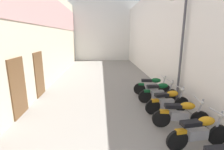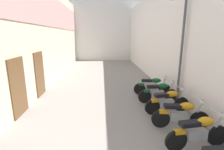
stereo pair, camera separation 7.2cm
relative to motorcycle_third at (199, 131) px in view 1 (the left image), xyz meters
The scene contains 10 objects.
ground_plane 5.30m from the motorcycle_third, 116.79° to the left, with size 35.93×35.93×0.00m, color gray.
building_left 9.27m from the motorcycle_third, 131.52° to the left, with size 0.45×19.93×6.26m.
building_right 7.24m from the motorcycle_third, 80.35° to the left, with size 0.45×19.93×5.96m.
building_far_end 18.08m from the motorcycle_third, 97.66° to the left, with size 9.63×2.00×6.90m, color silver.
motorcycle_third is the anchor object (origin of this frame).
motorcycle_fourth 1.02m from the motorcycle_third, 90.00° to the left, with size 1.84×0.58×1.04m.
motorcycle_fifth 2.12m from the motorcycle_third, 90.00° to the left, with size 1.84×0.58×1.04m.
motorcycle_sixth 3.19m from the motorcycle_third, 90.00° to the left, with size 1.85×0.58×1.04m.
motorcycle_seventh 4.14m from the motorcycle_third, 90.00° to the left, with size 1.84×0.58×1.04m.
street_lamp 3.75m from the motorcycle_third, 77.00° to the left, with size 0.79×0.18×4.46m.
Camera 1 is at (-0.22, -0.54, 2.98)m, focal length 26.72 mm.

